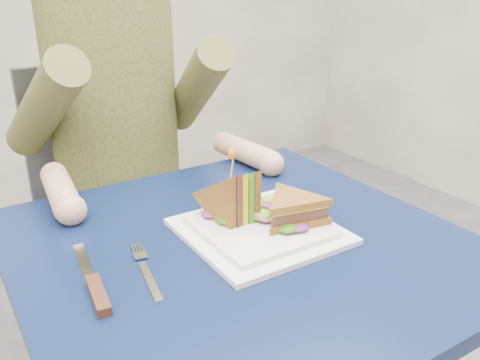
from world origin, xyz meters
TOP-DOWN VIEW (x-y plane):
  - table at (0.00, 0.00)m, footprint 0.75×0.75m
  - chair at (0.00, 0.72)m, footprint 0.42×0.40m
  - diner at (-0.00, 0.61)m, footprint 0.54×0.59m
  - plate at (0.04, 0.01)m, footprint 0.26×0.26m
  - sandwich_flat at (0.10, -0.02)m, footprint 0.17×0.17m
  - sandwich_upright at (0.01, 0.05)m, footprint 0.09×0.15m
  - fork at (-0.18, -0.01)m, footprint 0.05×0.18m
  - knife at (-0.27, -0.01)m, footprint 0.04×0.22m
  - toothpick at (0.01, 0.05)m, footprint 0.01×0.01m
  - toothpick_frill at (0.01, 0.05)m, footprint 0.01×0.01m
  - lettuce_spill at (0.05, 0.02)m, footprint 0.15×0.13m
  - onion_ring at (0.06, 0.01)m, footprint 0.04×0.04m

SIDE VIEW (x-z plane):
  - chair at x=0.00m, z-range 0.08..1.01m
  - table at x=0.00m, z-range 0.29..1.02m
  - fork at x=-0.18m, z-range 0.73..0.74m
  - knife at x=-0.27m, z-range 0.73..0.74m
  - plate at x=0.04m, z-range 0.73..0.75m
  - lettuce_spill at x=0.05m, z-range 0.75..0.77m
  - onion_ring at x=0.06m, z-range 0.75..0.78m
  - sandwich_flat at x=0.10m, z-range 0.75..0.80m
  - sandwich_upright at x=0.01m, z-range 0.71..0.86m
  - toothpick at x=0.01m, z-range 0.82..0.88m
  - toothpick_frill at x=0.01m, z-range 0.87..0.89m
  - diner at x=0.00m, z-range 0.54..1.29m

